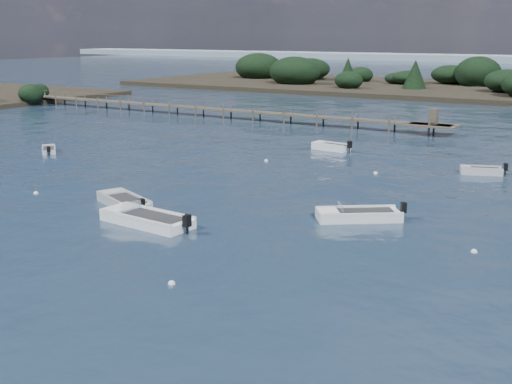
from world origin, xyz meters
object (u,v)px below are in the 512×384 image
Objects in this scene: tender_far_grey at (49,151)px; dinghy_mid_grey at (124,203)px; tender_far_white at (331,148)px; dinghy_mid_white_a at (147,221)px; dinghy_mid_white_b at (358,217)px; tender_far_grey_b at (481,172)px; jetty at (227,110)px.

dinghy_mid_grey reaches higher than tender_far_grey.
dinghy_mid_white_a is at bearing -87.22° from tender_far_white.
dinghy_mid_white_b is at bearing -60.77° from tender_far_white.
tender_far_white is 14.33m from tender_far_grey_b.
dinghy_mid_grey is (18.35, -10.05, 0.03)m from tender_far_grey.
tender_far_white is 0.65× the size of dinghy_mid_white_a.
tender_far_grey is at bearing 150.97° from dinghy_mid_white_a.
tender_far_grey is 0.04× the size of jetty.
tender_far_grey_b is 0.70× the size of dinghy_mid_white_b.
dinghy_mid_white_b is at bearing 36.06° from dinghy_mid_white_a.
tender_far_grey is at bearing -162.75° from tender_far_grey_b.
jetty is (-34.55, 16.93, 0.82)m from tender_far_grey_b.
dinghy_mid_grey is at bearing 149.50° from dinghy_mid_white_a.
tender_far_white is at bearing 84.12° from dinghy_mid_grey.
dinghy_mid_white_b reaches higher than tender_far_grey.
dinghy_mid_white_b is at bearing -100.81° from tender_far_grey_b.
tender_far_white is 24.71m from jetty.
dinghy_mid_grey is at bearing -160.40° from dinghy_mid_white_b.
tender_far_white reaches higher than dinghy_mid_grey.
tender_far_grey_b is 0.57× the size of dinghy_mid_white_a.
jetty is at bearing 133.62° from dinghy_mid_white_b.
dinghy_mid_white_a reaches higher than tender_far_white.
dinghy_mid_white_a reaches higher than tender_far_grey.
dinghy_mid_grey reaches higher than tender_far_grey_b.
tender_far_grey_b is 0.05× the size of jetty.
jetty reaches higher than tender_far_grey_b.
jetty reaches higher than dinghy_mid_white_b.
tender_far_grey_b is (13.94, -3.32, -0.02)m from tender_far_white.
dinghy_mid_white_b reaches higher than dinghy_mid_grey.
jetty is at bearing 89.53° from tender_far_grey.
tender_far_grey_b is at bearing 61.26° from dinghy_mid_white_a.
dinghy_mid_white_a is at bearing -118.74° from tender_far_grey_b.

